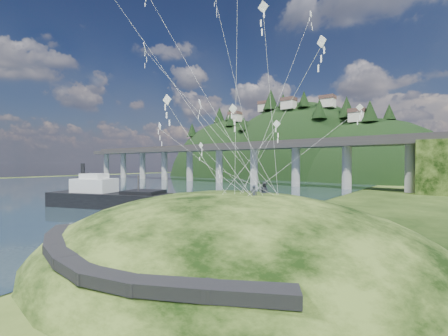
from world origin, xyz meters
The scene contains 10 objects.
ground centered at (0.00, 0.00, 0.00)m, with size 320.00×320.00×0.00m, color black.
water centered at (-72.00, 30.00, 0.01)m, with size 240.00×240.00×0.00m, color #2A404D.
grass_hill centered at (8.00, 2.00, -1.50)m, with size 36.00×32.00×13.00m.
footpath centered at (7.46, -9.74, 2.08)m, with size 22.29×5.84×0.83m.
bridge centered at (-26.46, 70.07, 9.70)m, with size 160.00×11.00×15.00m.
far_ridge centered at (-43.58, 122.17, -7.44)m, with size 153.00×70.00×94.50m.
work_barge centered at (-23.33, 8.98, 1.86)m, with size 21.92×12.74×7.43m.
wooden_dock centered at (-4.23, 7.80, 0.47)m, with size 14.66×7.73×1.06m.
kite_flyers centered at (9.97, 3.71, 5.85)m, with size 1.34×3.21×1.95m.
kite_swarm centered at (4.39, 3.18, 16.61)m, with size 20.44×16.78×21.15m.
Camera 1 is at (23.16, -18.92, 7.55)m, focal length 24.00 mm.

